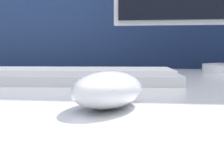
{
  "coord_description": "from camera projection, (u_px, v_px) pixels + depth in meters",
  "views": [
    {
      "loc": [
        0.09,
        -0.51,
        0.76
      ],
      "look_at": [
        0.05,
        -0.19,
        0.72
      ],
      "focal_mm": 50.0,
      "sensor_mm": 36.0,
      "label": 1
    }
  ],
  "objects": [
    {
      "name": "partition_panel",
      "position": [
        127.0,
        61.0,
        1.07
      ],
      "size": [
        5.0,
        0.03,
        1.44
      ],
      "color": "navy",
      "rests_on": "ground_plane"
    },
    {
      "name": "keyboard",
      "position": [
        68.0,
        76.0,
        0.53
      ],
      "size": [
        0.38,
        0.17,
        0.02
      ],
      "rotation": [
        0.0,
        0.0,
        0.09
      ],
      "color": "silver",
      "rests_on": "desk"
    },
    {
      "name": "computer_mouse_near",
      "position": [
        108.0,
        89.0,
        0.3
      ],
      "size": [
        0.08,
        0.11,
        0.03
      ],
      "rotation": [
        0.0,
        0.0,
        -0.21
      ],
      "color": "silver",
      "rests_on": "desk"
    }
  ]
}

